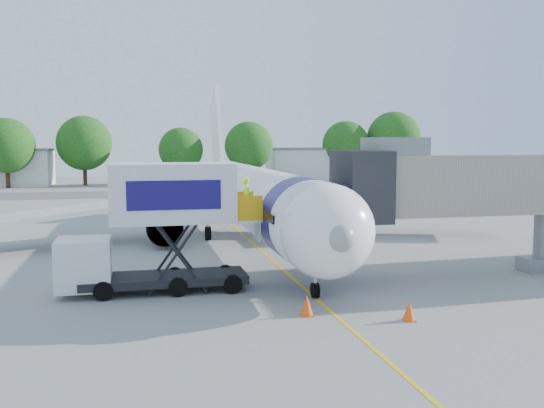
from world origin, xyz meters
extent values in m
plane|color=gray|center=(0.00, 0.00, 0.00)|extent=(160.00, 160.00, 0.00)
cube|color=yellow|center=(0.00, 0.00, 0.01)|extent=(0.15, 70.00, 0.01)
cube|color=#59595B|center=(0.00, 42.00, 0.00)|extent=(120.00, 10.00, 0.01)
cylinder|color=white|center=(0.00, 3.00, 3.00)|extent=(3.70, 28.00, 3.70)
sphere|color=white|center=(0.00, -11.00, 3.00)|extent=(3.70, 3.70, 3.70)
sphere|color=gray|center=(0.00, -12.55, 3.00)|extent=(1.10, 1.10, 1.10)
cone|color=white|center=(0.00, 20.00, 3.00)|extent=(3.70, 6.00, 3.70)
cube|color=white|center=(0.00, 21.00, 7.20)|extent=(0.35, 7.26, 8.29)
cube|color=silver|center=(9.00, 6.50, 2.30)|extent=(16.17, 9.32, 1.42)
cube|color=silver|center=(-9.00, 6.50, 2.30)|extent=(16.17, 9.32, 1.42)
cylinder|color=#999BA0|center=(5.50, 4.50, 1.30)|extent=(2.10, 3.60, 2.10)
cylinder|color=#999BA0|center=(-5.50, 4.50, 1.30)|extent=(2.10, 3.60, 2.10)
cube|color=black|center=(0.00, -11.30, 3.45)|extent=(2.60, 1.39, 0.81)
cylinder|color=#150D5B|center=(0.00, -8.00, 3.00)|extent=(3.73, 2.00, 3.73)
cylinder|color=silver|center=(0.00, -9.50, 0.75)|extent=(0.16, 0.16, 1.50)
cylinder|color=black|center=(0.00, -9.50, 0.32)|extent=(0.25, 0.64, 0.64)
cylinder|color=black|center=(2.60, 6.00, 0.45)|extent=(0.35, 0.90, 0.90)
cylinder|color=black|center=(-2.60, 6.00, 0.45)|extent=(0.35, 0.90, 0.90)
cube|color=#A19989|center=(9.00, -7.00, 4.40)|extent=(13.60, 2.60, 2.80)
cube|color=black|center=(2.90, -7.00, 4.40)|extent=(2.00, 3.20, 3.20)
cube|color=slate|center=(4.50, -7.00, 6.20)|extent=(2.40, 2.40, 0.80)
cylinder|color=slate|center=(12.50, -7.00, 1.50)|extent=(0.90, 0.90, 3.00)
cube|color=slate|center=(12.50, -7.00, 0.35)|extent=(2.20, 1.20, 0.70)
cylinder|color=black|center=(11.60, -7.00, 0.35)|extent=(0.30, 0.70, 0.70)
cube|color=black|center=(-6.00, -7.00, 0.55)|extent=(7.00, 2.30, 0.35)
cube|color=silver|center=(-9.30, -7.00, 1.35)|extent=(2.20, 2.20, 2.10)
cube|color=black|center=(-9.30, -7.00, 1.80)|extent=(1.90, 2.10, 0.70)
cube|color=silver|center=(-5.60, -7.00, 4.25)|extent=(5.20, 2.40, 2.50)
cube|color=#150D5B|center=(-5.60, -8.22, 4.25)|extent=(3.80, 0.04, 1.20)
cube|color=silver|center=(-2.45, -7.00, 3.05)|extent=(1.10, 2.20, 0.10)
cube|color=#DFA00B|center=(-2.45, -8.05, 3.60)|extent=(1.10, 0.06, 1.10)
cube|color=#DFA00B|center=(-2.45, -5.95, 3.60)|extent=(1.10, 0.06, 1.10)
cylinder|color=black|center=(-3.20, -8.05, 0.40)|extent=(0.80, 0.25, 0.80)
cylinder|color=black|center=(-3.20, -5.95, 0.40)|extent=(0.80, 0.25, 0.80)
cylinder|color=black|center=(-8.50, -8.05, 0.40)|extent=(0.80, 0.25, 0.80)
cylinder|color=black|center=(-8.50, -5.95, 0.40)|extent=(0.80, 0.25, 0.80)
imported|color=#A2FF1A|center=(-2.40, -7.00, 3.99)|extent=(0.47, 0.68, 1.79)
cube|color=silver|center=(4.03, -17.30, 0.66)|extent=(3.70, 2.70, 1.33)
cube|color=#150D5B|center=(4.03, -17.30, 1.09)|extent=(2.32, 2.15, 0.33)
cylinder|color=black|center=(2.55, -17.49, 0.33)|extent=(0.71, 0.44, 0.66)
cylinder|color=black|center=(2.99, -16.24, 0.33)|extent=(0.71, 0.44, 0.66)
cone|color=#FA520D|center=(-1.04, -11.89, 0.39)|extent=(0.49, 0.49, 0.79)
cube|color=#FA520D|center=(-1.04, -11.89, 0.02)|extent=(0.45, 0.45, 0.04)
cone|color=#FA520D|center=(2.36, -13.32, 0.37)|extent=(0.47, 0.47, 0.75)
cube|color=#FA520D|center=(2.36, -13.32, 0.02)|extent=(0.43, 0.43, 0.04)
cube|color=silver|center=(22.00, 62.00, 2.50)|extent=(16.00, 7.00, 5.00)
cube|color=slate|center=(22.00, 62.00, 5.15)|extent=(16.40, 7.40, 0.30)
cylinder|color=#382314|center=(-24.08, 55.22, 1.68)|extent=(0.56, 0.56, 3.36)
sphere|color=#184612|center=(-24.08, 55.22, 5.79)|extent=(7.47, 7.47, 7.47)
cylinder|color=#382314|center=(-14.26, 58.46, 1.77)|extent=(0.56, 0.56, 3.53)
sphere|color=#184612|center=(-14.26, 58.46, 6.08)|extent=(7.85, 7.85, 7.85)
cylinder|color=#382314|center=(-0.46, 57.98, 1.48)|extent=(0.56, 0.56, 2.96)
sphere|color=#184612|center=(-0.46, 57.98, 5.10)|extent=(6.59, 6.59, 6.59)
cylinder|color=#382314|center=(9.61, 57.13, 1.64)|extent=(0.56, 0.56, 3.28)
sphere|color=#184612|center=(9.61, 57.13, 5.66)|extent=(7.30, 7.30, 7.30)
cylinder|color=#382314|center=(25.81, 59.31, 1.69)|extent=(0.56, 0.56, 3.38)
sphere|color=#184612|center=(25.81, 59.31, 5.82)|extent=(7.51, 7.51, 7.51)
cylinder|color=#382314|center=(33.79, 58.75, 1.96)|extent=(0.56, 0.56, 3.92)
sphere|color=#184612|center=(33.79, 58.75, 6.76)|extent=(8.72, 8.72, 8.72)
camera|label=1|loc=(-7.11, -32.92, 6.46)|focal=40.00mm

